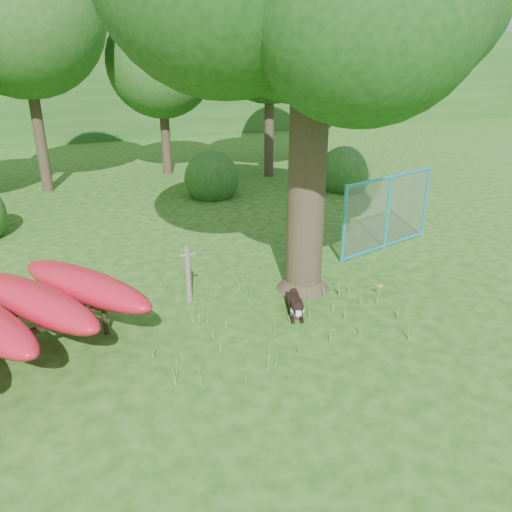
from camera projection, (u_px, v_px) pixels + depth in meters
name	position (u px, v px, depth m)	size (l,w,h in m)	color
ground	(274.00, 338.00, 8.27)	(80.00, 80.00, 0.00)	#1C4A0E
wooden_post	(188.00, 273.00, 9.30)	(0.30, 0.11, 1.13)	#64584B
kayak_rack	(8.00, 311.00, 7.45)	(4.41, 3.97, 1.07)	black
husky_dog	(295.00, 306.00, 9.01)	(0.52, 0.97, 0.45)	black
fence_section	(388.00, 212.00, 11.84)	(3.00, 0.83, 3.00)	#2AA7C6
wildflower_clump	(380.00, 287.00, 9.66)	(0.12, 0.12, 0.25)	#538C2D
bg_tree_b	(20.00, 12.00, 15.28)	(5.20, 5.20, 8.22)	#32281B
bg_tree_c	(161.00, 63.00, 18.36)	(4.00, 4.00, 6.12)	#32281B
bg_tree_d	(270.00, 34.00, 17.59)	(4.80, 4.80, 7.50)	#32281B
bg_tree_e	(304.00, 34.00, 21.19)	(4.60, 4.60, 7.55)	#32281B
shrub_right	(343.00, 190.00, 17.48)	(1.80, 1.80, 1.80)	#1E4F19
shrub_mid	(212.00, 196.00, 16.67)	(1.80, 1.80, 1.80)	#1E4F19
wooded_hillside	(81.00, 79.00, 30.98)	(80.00, 12.00, 6.00)	#1E4F19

